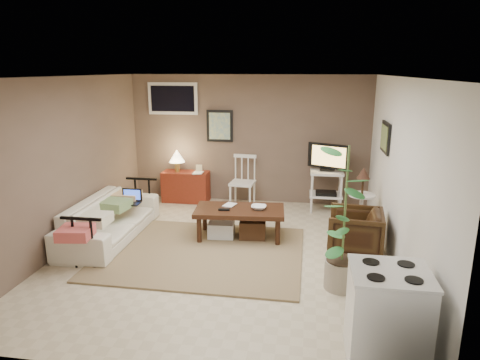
% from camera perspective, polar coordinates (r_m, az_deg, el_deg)
% --- Properties ---
extents(floor, '(5.00, 5.00, 0.00)m').
position_cam_1_polar(floor, '(6.07, -2.14, -9.66)').
color(floor, '#C1B293').
rests_on(floor, ground).
extents(art_back, '(0.50, 0.03, 0.60)m').
position_cam_1_polar(art_back, '(8.14, -2.72, 7.21)').
color(art_back, black).
extents(art_right, '(0.03, 0.60, 0.45)m').
position_cam_1_polar(art_right, '(6.65, 18.82, 5.40)').
color(art_right, black).
extents(window, '(0.96, 0.03, 0.60)m').
position_cam_1_polar(window, '(8.32, -8.95, 10.67)').
color(window, silver).
extents(rug, '(2.78, 2.23, 0.03)m').
position_cam_1_polar(rug, '(6.07, -5.13, -9.59)').
color(rug, '#8A7450').
rests_on(rug, floor).
extents(coffee_table, '(1.37, 0.78, 0.50)m').
position_cam_1_polar(coffee_table, '(6.46, -0.14, -5.47)').
color(coffee_table, '#33180E').
rests_on(coffee_table, floor).
extents(sofa, '(0.60, 2.07, 0.81)m').
position_cam_1_polar(sofa, '(6.72, -17.01, -4.19)').
color(sofa, beige).
rests_on(sofa, floor).
extents(sofa_pillows, '(0.40, 1.97, 0.14)m').
position_cam_1_polar(sofa_pillows, '(6.47, -17.58, -4.10)').
color(sofa_pillows, beige).
rests_on(sofa_pillows, sofa).
extents(sofa_end_rails, '(0.56, 2.07, 0.70)m').
position_cam_1_polar(sofa_end_rails, '(6.69, -16.05, -4.72)').
color(sofa_end_rails, black).
rests_on(sofa_end_rails, floor).
extents(laptop, '(0.32, 0.23, 0.22)m').
position_cam_1_polar(laptop, '(6.91, -14.33, -2.44)').
color(laptop, black).
rests_on(laptop, sofa).
extents(red_console, '(0.88, 0.39, 1.02)m').
position_cam_1_polar(red_console, '(8.30, -7.33, -0.48)').
color(red_console, maroon).
rests_on(red_console, floor).
extents(spindle_chair, '(0.47, 0.47, 0.95)m').
position_cam_1_polar(spindle_chair, '(7.92, 0.36, -0.40)').
color(spindle_chair, silver).
rests_on(spindle_chair, floor).
extents(tv_stand, '(0.69, 0.47, 1.22)m').
position_cam_1_polar(tv_stand, '(7.78, 11.49, 0.56)').
color(tv_stand, silver).
rests_on(tv_stand, floor).
extents(side_table, '(0.40, 0.40, 1.06)m').
position_cam_1_polar(side_table, '(6.79, 15.98, -1.68)').
color(side_table, silver).
rests_on(side_table, floor).
extents(armchair, '(0.72, 0.76, 0.72)m').
position_cam_1_polar(armchair, '(6.05, 15.08, -6.59)').
color(armchair, black).
rests_on(armchair, floor).
extents(potted_plant, '(0.43, 0.43, 1.72)m').
position_cam_1_polar(potted_plant, '(4.96, 13.81, -4.41)').
color(potted_plant, gray).
rests_on(potted_plant, floor).
extents(stove, '(0.66, 0.62, 0.87)m').
position_cam_1_polar(stove, '(4.07, 19.01, -16.78)').
color(stove, white).
rests_on(stove, floor).
extents(bowl, '(0.23, 0.06, 0.23)m').
position_cam_1_polar(bowl, '(6.34, 2.51, -2.93)').
color(bowl, '#33180E').
rests_on(bowl, coffee_table).
extents(book_table, '(0.16, 0.06, 0.22)m').
position_cam_1_polar(book_table, '(6.53, -2.02, -2.42)').
color(book_table, '#33180E').
rests_on(book_table, coffee_table).
extents(book_console, '(0.18, 0.02, 0.24)m').
position_cam_1_polar(book_console, '(8.08, -6.25, 1.73)').
color(book_console, '#33180E').
rests_on(book_console, red_console).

